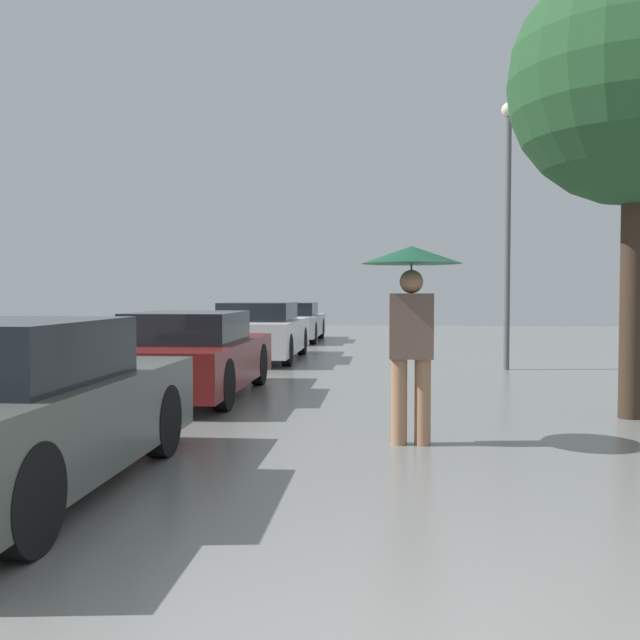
# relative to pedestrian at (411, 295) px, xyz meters

# --- Properties ---
(pedestrian) EXTENTS (0.98, 0.98, 1.94)m
(pedestrian) POSITION_rel_pedestrian_xyz_m (0.00, 0.00, 0.00)
(pedestrian) COLOR #9E7051
(pedestrian) RESTS_ON ground_plane
(parked_car_nearest) EXTENTS (1.66, 3.96, 1.29)m
(parked_car_nearest) POSITION_rel_pedestrian_xyz_m (-3.01, -1.98, -0.86)
(parked_car_nearest) COLOR #4C514C
(parked_car_nearest) RESTS_ON ground_plane
(parked_car_second) EXTENTS (1.67, 4.13, 1.21)m
(parked_car_second) POSITION_rel_pedestrian_xyz_m (-3.02, 3.02, -0.89)
(parked_car_second) COLOR maroon
(parked_car_second) RESTS_ON ground_plane
(parked_car_third) EXTENTS (1.73, 4.30, 1.27)m
(parked_car_third) POSITION_rel_pedestrian_xyz_m (-2.98, 8.57, -0.86)
(parked_car_third) COLOR silver
(parked_car_third) RESTS_ON ground_plane
(parked_car_farthest) EXTENTS (1.72, 4.12, 1.18)m
(parked_car_farthest) POSITION_rel_pedestrian_xyz_m (-3.05, 14.61, -0.90)
(parked_car_farthest) COLOR #9EA3A8
(parked_car_farthest) RESTS_ON ground_plane
(tree) EXTENTS (2.92, 2.92, 5.43)m
(tree) POSITION_rel_pedestrian_xyz_m (2.64, 1.70, 2.48)
(tree) COLOR #38281E
(tree) RESTS_ON ground_plane
(street_lamp) EXTENTS (0.28, 0.28, 5.10)m
(street_lamp) POSITION_rel_pedestrian_xyz_m (2.09, 6.96, 1.63)
(street_lamp) COLOR #515456
(street_lamp) RESTS_ON ground_plane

